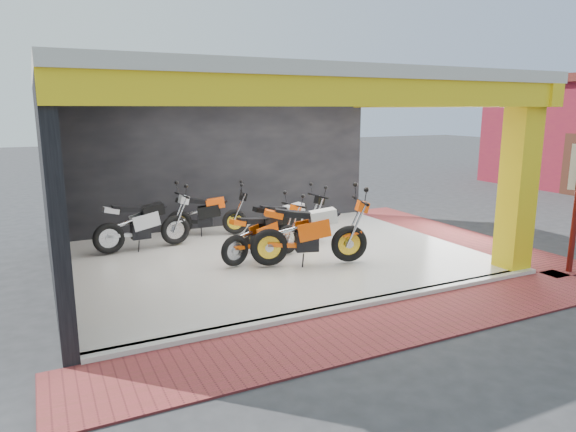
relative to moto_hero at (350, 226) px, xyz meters
name	(u,v)px	position (x,y,z in m)	size (l,w,h in m)	color
ground	(322,289)	(-1.07, -0.81, -0.84)	(80.00, 80.00, 0.00)	#2D2D30
showroom_floor	(274,257)	(-1.07, 1.19, -0.79)	(8.00, 6.00, 0.10)	white
showroom_ceiling	(273,81)	(-1.07, 1.19, 2.76)	(8.40, 6.40, 0.20)	beige
back_wall	(223,162)	(-1.07, 4.29, 0.91)	(8.20, 0.20, 3.50)	black
left_wall	(50,189)	(-5.17, 1.19, 0.91)	(0.20, 6.20, 3.50)	black
corner_column	(518,181)	(2.68, -1.56, 0.91)	(0.50, 0.50, 3.50)	yellow
header_beam_front	(360,92)	(-1.07, -1.81, 2.46)	(8.40, 0.30, 0.40)	yellow
header_beam_right	(432,98)	(2.93, 1.19, 2.46)	(0.30, 6.40, 0.40)	yellow
floor_kerb	(354,306)	(-1.07, -1.83, -0.79)	(8.00, 0.20, 0.10)	white
paver_front	(385,326)	(-1.07, -2.61, -0.83)	(9.00, 1.40, 0.03)	maroon
paver_right	(449,234)	(3.73, 1.19, -0.83)	(1.40, 7.00, 0.03)	maroon
moto_hero	(350,226)	(0.00, 0.00, 0.00)	(2.43, 0.90, 1.48)	#F4520A
moto_row_a	(311,215)	(0.06, 1.64, -0.10)	(2.10, 0.78, 1.28)	black
moto_row_b	(288,226)	(-0.82, 1.05, -0.12)	(2.02, 0.75, 1.24)	#F4550A
moto_row_c	(235,210)	(-1.20, 3.13, -0.13)	(2.02, 0.75, 1.23)	black
moto_row_d	(175,216)	(-2.72, 2.80, -0.07)	(2.19, 0.81, 1.34)	#B5B9BD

